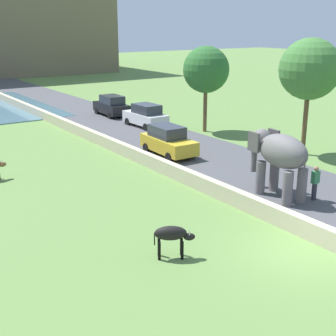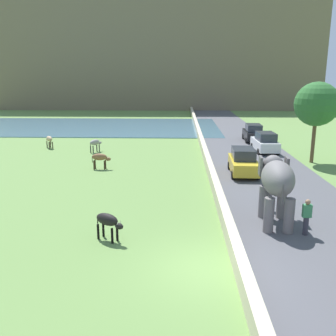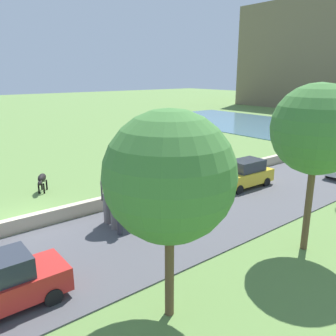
{
  "view_description": "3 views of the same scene",
  "coord_description": "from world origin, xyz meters",
  "px_view_note": "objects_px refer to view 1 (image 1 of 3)",
  "views": [
    {
      "loc": [
        -11.95,
        -9.31,
        7.57
      ],
      "look_at": [
        -1.68,
        5.53,
        1.97
      ],
      "focal_mm": 49.4,
      "sensor_mm": 36.0,
      "label": 1
    },
    {
      "loc": [
        -0.88,
        -11.87,
        6.64
      ],
      "look_at": [
        -1.59,
        9.65,
        1.24
      ],
      "focal_mm": 39.69,
      "sensor_mm": 36.0,
      "label": 2
    },
    {
      "loc": [
        17.11,
        -4.34,
        7.23
      ],
      "look_at": [
        0.23,
        9.07,
        1.25
      ],
      "focal_mm": 36.82,
      "sensor_mm": 36.0,
      "label": 3
    }
  ],
  "objects_px": {
    "car_yellow": "(168,141)",
    "cow_black": "(172,235)",
    "person_beside_elephant": "(315,183)",
    "elephant": "(279,154)",
    "car_black": "(112,106)",
    "car_white": "(146,116)"
  },
  "relations": [
    {
      "from": "car_yellow",
      "to": "cow_black",
      "type": "bearing_deg",
      "value": -124.1
    },
    {
      "from": "person_beside_elephant",
      "to": "cow_black",
      "type": "height_order",
      "value": "person_beside_elephant"
    },
    {
      "from": "person_beside_elephant",
      "to": "car_yellow",
      "type": "distance_m",
      "value": 10.05
    },
    {
      "from": "elephant",
      "to": "car_black",
      "type": "height_order",
      "value": "elephant"
    },
    {
      "from": "elephant",
      "to": "cow_black",
      "type": "height_order",
      "value": "elephant"
    },
    {
      "from": "elephant",
      "to": "car_yellow",
      "type": "distance_m",
      "value": 8.77
    },
    {
      "from": "elephant",
      "to": "car_yellow",
      "type": "bearing_deg",
      "value": 90.11
    },
    {
      "from": "car_black",
      "to": "car_yellow",
      "type": "relative_size",
      "value": 1.0
    },
    {
      "from": "person_beside_elephant",
      "to": "car_black",
      "type": "bearing_deg",
      "value": 84.75
    },
    {
      "from": "elephant",
      "to": "car_yellow",
      "type": "height_order",
      "value": "elephant"
    },
    {
      "from": "car_yellow",
      "to": "car_white",
      "type": "distance_m",
      "value": 8.22
    },
    {
      "from": "car_white",
      "to": "car_yellow",
      "type": "bearing_deg",
      "value": -112.52
    },
    {
      "from": "person_beside_elephant",
      "to": "car_yellow",
      "type": "height_order",
      "value": "car_yellow"
    },
    {
      "from": "person_beside_elephant",
      "to": "car_white",
      "type": "relative_size",
      "value": 0.4
    },
    {
      "from": "car_black",
      "to": "cow_black",
      "type": "relative_size",
      "value": 2.99
    },
    {
      "from": "car_black",
      "to": "car_white",
      "type": "height_order",
      "value": "same"
    },
    {
      "from": "car_white",
      "to": "car_black",
      "type": "bearing_deg",
      "value": 90.04
    },
    {
      "from": "car_white",
      "to": "cow_black",
      "type": "height_order",
      "value": "car_white"
    },
    {
      "from": "car_black",
      "to": "cow_black",
      "type": "height_order",
      "value": "car_black"
    },
    {
      "from": "car_white",
      "to": "cow_black",
      "type": "relative_size",
      "value": 2.98
    },
    {
      "from": "elephant",
      "to": "cow_black",
      "type": "distance_m",
      "value": 7.61
    },
    {
      "from": "cow_black",
      "to": "car_white",
      "type": "bearing_deg",
      "value": 60.4
    }
  ]
}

